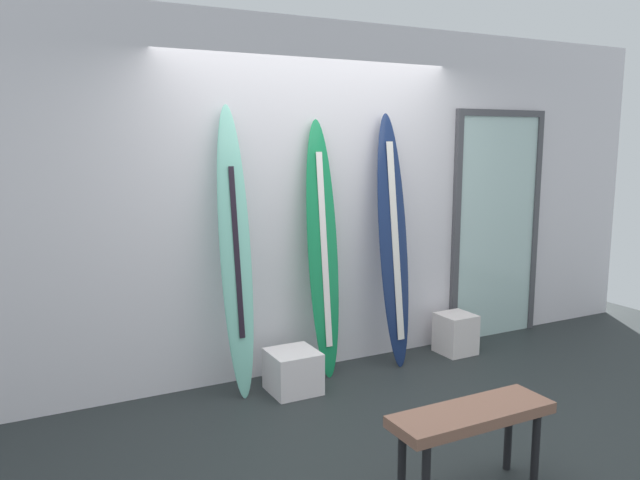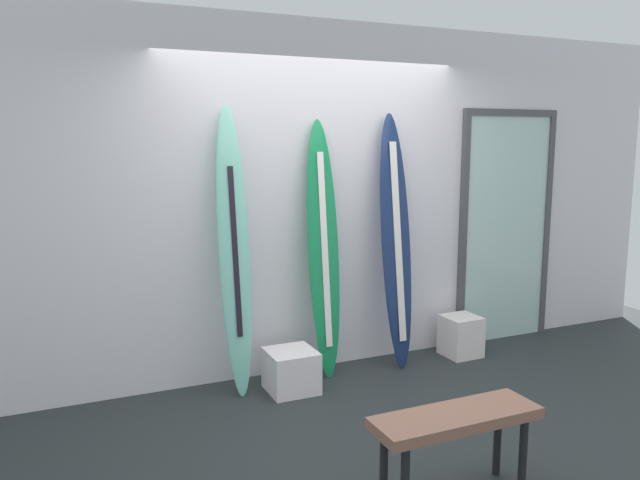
# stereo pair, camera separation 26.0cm
# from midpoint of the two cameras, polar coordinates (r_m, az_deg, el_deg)

# --- Properties ---
(ground) EXTENTS (8.00, 8.00, 0.04)m
(ground) POSITION_cam_midpoint_polar(r_m,az_deg,el_deg) (4.33, 5.03, -16.75)
(ground) COLOR #252A2B
(wall_back) EXTENTS (7.20, 0.20, 2.80)m
(wall_back) POSITION_cam_midpoint_polar(r_m,az_deg,el_deg) (5.06, -2.64, 3.83)
(wall_back) COLOR silver
(wall_back) RESTS_ON ground
(surfboard_seafoam) EXTENTS (0.24, 0.35, 2.13)m
(surfboard_seafoam) POSITION_cam_midpoint_polar(r_m,az_deg,el_deg) (4.55, -9.40, -1.15)
(surfboard_seafoam) COLOR #7BCBB5
(surfboard_seafoam) RESTS_ON ground
(surfboard_emerald) EXTENTS (0.26, 0.29, 2.03)m
(surfboard_emerald) POSITION_cam_midpoint_polar(r_m,az_deg,el_deg) (4.88, -1.23, -1.12)
(surfboard_emerald) COLOR #16844B
(surfboard_emerald) RESTS_ON ground
(surfboard_navy) EXTENTS (0.27, 0.35, 2.09)m
(surfboard_navy) POSITION_cam_midpoint_polar(r_m,az_deg,el_deg) (5.14, 5.30, -0.25)
(surfboard_navy) COLOR navy
(surfboard_navy) RESTS_ON ground
(display_block_left) EXTENTS (0.30, 0.30, 0.35)m
(display_block_left) POSITION_cam_midpoint_polar(r_m,az_deg,el_deg) (5.66, 11.05, -8.43)
(display_block_left) COLOR silver
(display_block_left) RESTS_ON ground
(display_block_center) EXTENTS (0.36, 0.36, 0.31)m
(display_block_center) POSITION_cam_midpoint_polar(r_m,az_deg,el_deg) (4.76, -4.10, -11.94)
(display_block_center) COLOR white
(display_block_center) RESTS_ON ground
(glass_door) EXTENTS (1.04, 0.06, 2.14)m
(glass_door) POSITION_cam_midpoint_polar(r_m,az_deg,el_deg) (6.06, 14.73, 1.61)
(glass_door) COLOR silver
(glass_door) RESTS_ON ground
(bench) EXTENTS (0.92, 0.29, 0.48)m
(bench) POSITION_cam_midpoint_polar(r_m,az_deg,el_deg) (3.45, 11.58, -16.05)
(bench) COLOR #8C5E4B
(bench) RESTS_ON ground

